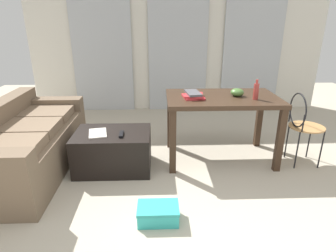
{
  "coord_description": "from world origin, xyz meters",
  "views": [
    {
      "loc": [
        -0.36,
        -1.64,
        1.6
      ],
      "look_at": [
        -0.25,
        1.45,
        0.42
      ],
      "focal_mm": 30.4,
      "sensor_mm": 36.0,
      "label": 1
    }
  ],
  "objects": [
    {
      "name": "wire_chair",
      "position": [
        1.26,
        1.3,
        0.52
      ],
      "size": [
        0.39,
        0.39,
        0.84
      ],
      "color": "#B7844C",
      "rests_on": "ground"
    },
    {
      "name": "bottle_near",
      "position": [
        0.7,
        1.32,
        0.86
      ],
      "size": [
        0.06,
        0.06,
        0.22
      ],
      "color": "#99332D",
      "rests_on": "craft_table"
    },
    {
      "name": "bowl",
      "position": [
        0.54,
        1.47,
        0.82
      ],
      "size": [
        0.15,
        0.15,
        0.09
      ],
      "primitive_type": "ellipsoid",
      "color": "#477033",
      "rests_on": "craft_table"
    },
    {
      "name": "magazine",
      "position": [
        -1.01,
        1.22,
        0.44
      ],
      "size": [
        0.23,
        0.31,
        0.01
      ],
      "primitive_type": "cube",
      "rotation": [
        0.0,
        0.0,
        0.2
      ],
      "color": "silver",
      "rests_on": "coffee_table"
    },
    {
      "name": "craft_table",
      "position": [
        0.37,
        1.47,
        0.66
      ],
      "size": [
        1.26,
        0.77,
        0.77
      ],
      "color": "#382619",
      "rests_on": "ground"
    },
    {
      "name": "curtains",
      "position": [
        0.0,
        3.49,
        1.11
      ],
      "size": [
        3.68,
        0.03,
        2.22
      ],
      "color": "#B2B7BC",
      "rests_on": "ground"
    },
    {
      "name": "wall_back",
      "position": [
        0.0,
        3.57,
        1.35
      ],
      "size": [
        5.18,
        0.1,
        2.69
      ],
      "primitive_type": "cube",
      "color": "silver",
      "rests_on": "ground"
    },
    {
      "name": "tv_remote_primary",
      "position": [
        -0.75,
        1.17,
        0.44
      ],
      "size": [
        0.05,
        0.17,
        0.02
      ],
      "primitive_type": "cube",
      "rotation": [
        0.0,
        0.0,
        0.03
      ],
      "color": "black",
      "rests_on": "coffee_table"
    },
    {
      "name": "ground_plane",
      "position": [
        0.0,
        1.39,
        0.0
      ],
      "size": [
        8.58,
        8.58,
        0.0
      ],
      "primitive_type": "plane",
      "color": "#B2A893"
    },
    {
      "name": "book_stack",
      "position": [
        0.04,
        1.42,
        0.8
      ],
      "size": [
        0.25,
        0.3,
        0.06
      ],
      "color": "red",
      "rests_on": "craft_table"
    },
    {
      "name": "coffee_table",
      "position": [
        -0.87,
        1.25,
        0.22
      ],
      "size": [
        0.83,
        0.58,
        0.43
      ],
      "color": "black",
      "rests_on": "ground"
    },
    {
      "name": "couch",
      "position": [
        -1.82,
        1.24,
        0.31
      ],
      "size": [
        0.83,
        1.84,
        0.74
      ],
      "color": "brown",
      "rests_on": "ground"
    },
    {
      "name": "shoebox",
      "position": [
        -0.37,
        0.32,
        0.07
      ],
      "size": [
        0.35,
        0.23,
        0.14
      ],
      "color": "#33B2AD",
      "rests_on": "ground"
    }
  ]
}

